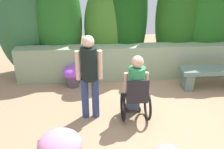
{
  "coord_description": "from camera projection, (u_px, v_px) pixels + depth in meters",
  "views": [
    {
      "loc": [
        -1.01,
        -4.0,
        2.89
      ],
      "look_at": [
        -0.68,
        0.33,
        0.85
      ],
      "focal_mm": 40.27,
      "sensor_mm": 36.0,
      "label": 1
    }
  ],
  "objects": [
    {
      "name": "person_in_wheelchair",
      "position": [
        136.0,
        90.0,
        4.72
      ],
      "size": [
        0.53,
        0.66,
        1.33
      ],
      "rotation": [
        0.0,
        0.0,
        -0.18
      ],
      "color": "black",
      "rests_on": "ground"
    },
    {
      "name": "hedge_backdrop",
      "position": [
        135.0,
        16.0,
        6.49
      ],
      "size": [
        6.98,
        1.04,
        3.26
      ],
      "color": "#316539",
      "rests_on": "ground"
    },
    {
      "name": "person_standing_companion",
      "position": [
        89.0,
        73.0,
        4.61
      ],
      "size": [
        0.49,
        0.3,
        1.67
      ],
      "rotation": [
        0.0,
        0.0,
        0.12
      ],
      "color": "navy",
      "rests_on": "ground"
    },
    {
      "name": "stone_retaining_wall",
      "position": [
        134.0,
        62.0,
        6.45
      ],
      "size": [
        5.89,
        0.41,
        0.89
      ],
      "primitive_type": "cube",
      "color": "gray",
      "rests_on": "ground"
    },
    {
      "name": "stone_bench",
      "position": [
        213.0,
        75.0,
        5.99
      ],
      "size": [
        1.57,
        0.44,
        0.51
      ],
      "rotation": [
        0.0,
        0.0,
        0.03
      ],
      "color": "slate",
      "rests_on": "ground"
    },
    {
      "name": "flower_pot_red_accent",
      "position": [
        72.0,
        75.0,
        6.07
      ],
      "size": [
        0.45,
        0.45,
        0.52
      ],
      "color": "#554355",
      "rests_on": "ground"
    },
    {
      "name": "flower_pot_purple_near",
      "position": [
        60.0,
        147.0,
        3.74
      ],
      "size": [
        0.66,
        0.66,
        0.56
      ],
      "color": "#585147",
      "rests_on": "ground"
    },
    {
      "name": "ground_plane",
      "position": [
        148.0,
        120.0,
        4.91
      ],
      "size": [
        11.82,
        11.82,
        0.0
      ],
      "primitive_type": "plane",
      "color": "#9C7B5C"
    }
  ]
}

